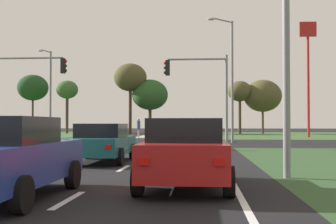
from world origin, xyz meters
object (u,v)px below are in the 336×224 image
pedestrian_at_median (139,126)px  treeline_third (130,78)px  treeline_near (33,88)px  car_blue_fourth (7,157)px  treeline_second (67,90)px  treeline_sixth (263,96)px  traffic_signal_near_right (204,85)px  street_lamp_third (49,90)px  treeline_fourth (150,95)px  fastfood_pole_sign (308,54)px  street_lamp_second (230,74)px  car_red_near (185,152)px  traffic_signal_near_left (17,83)px  car_teal_third (103,142)px  car_silver_second (6,131)px  treeline_fifth (240,92)px

pedestrian_at_median → treeline_third: bearing=14.8°
treeline_near → treeline_third: 16.19m
car_blue_fourth → treeline_second: size_ratio=0.56×
treeline_sixth → traffic_signal_near_right: bearing=-103.0°
car_blue_fourth → street_lamp_third: size_ratio=0.54×
street_lamp_third → treeline_fourth: size_ratio=1.05×
street_lamp_third → treeline_third: treeline_third is taller
car_blue_fourth → fastfood_pole_sign: (15.40, 40.44, 8.29)m
street_lamp_second → car_blue_fourth: bearing=-103.4°
car_blue_fourth → pedestrian_at_median: (-2.31, 33.87, 0.44)m
car_red_near → treeline_fourth: treeline_fourth is taller
car_blue_fourth → traffic_signal_near_right: size_ratio=0.78×
street_lamp_second → fastfood_pole_sign: (9.44, 15.41, 3.89)m
car_red_near → pedestrian_at_median: 32.57m
traffic_signal_near_left → treeline_third: 37.27m
car_blue_fourth → treeline_fourth: 56.92m
car_red_near → car_teal_third: bearing=118.0°
treeline_fourth → street_lamp_third: bearing=-105.7°
car_teal_third → treeline_fourth: treeline_fourth is taller
car_silver_second → traffic_signal_near_right: traffic_signal_near_right is taller
treeline_fifth → treeline_third: bearing=179.4°
car_blue_fourth → car_teal_third: bearing=90.0°
traffic_signal_near_right → treeline_fifth: treeline_fifth is taller
car_teal_third → pedestrian_at_median: pedestrian_at_median is taller
treeline_fifth → pedestrian_at_median: bearing=-117.9°
traffic_signal_near_left → treeline_fourth: bearing=83.7°
car_silver_second → treeline_second: treeline_second is taller
fastfood_pole_sign → car_teal_third: bearing=-115.6°
traffic_signal_near_right → street_lamp_third: 19.88m
treeline_near → treeline_sixth: (35.40, -1.87, -1.57)m
traffic_signal_near_left → treeline_second: size_ratio=0.74×
car_silver_second → treeline_third: 29.87m
street_lamp_second → street_lamp_third: size_ratio=1.11×
fastfood_pole_sign → treeline_third: 27.08m
car_silver_second → street_lamp_third: bearing=156.5°
treeline_near → treeline_fifth: bearing=-5.1°
treeline_near → treeline_sixth: bearing=-3.0°
car_red_near → treeline_sixth: size_ratio=0.54×
street_lamp_second → pedestrian_at_median: bearing=133.1°
car_silver_second → treeline_near: treeline_near is taller
car_blue_fourth → street_lamp_third: (-10.67, 32.40, 3.89)m
treeline_sixth → car_blue_fourth: bearing=-102.6°
car_silver_second → treeline_second: bearing=-172.5°
street_lamp_third → treeline_sixth: 33.81m
car_silver_second → treeline_sixth: size_ratio=0.57×
pedestrian_at_median → treeline_second: 27.45m
street_lamp_third → pedestrian_at_median: 9.17m
pedestrian_at_median → fastfood_pole_sign: (17.71, 6.56, 7.85)m
treeline_fifth → treeline_near: bearing=174.9°
traffic_signal_near_right → treeline_near: 47.93m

